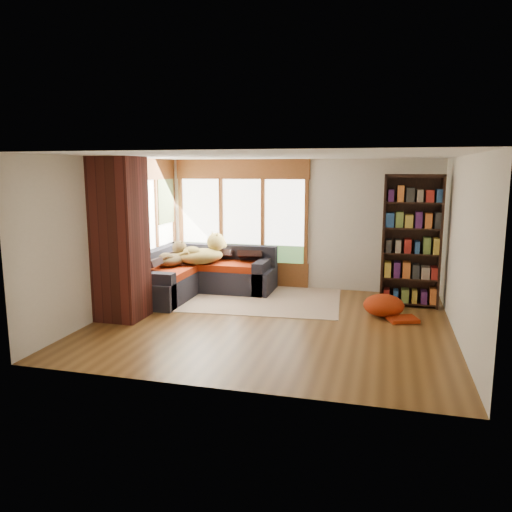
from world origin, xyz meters
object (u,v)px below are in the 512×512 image
at_px(brick_chimney, 120,239).
at_px(dog_brindle, 173,258).
at_px(area_rug, 255,297).
at_px(dog_tan, 205,253).
at_px(sectional_sofa, 195,276).
at_px(pouf, 384,305).
at_px(bookshelf, 411,241).

relative_size(brick_chimney, dog_brindle, 3.26).
bearing_deg(area_rug, dog_tan, 172.43).
bearing_deg(sectional_sofa, area_rug, -8.88).
height_order(pouf, dog_tan, dog_tan).
xyz_separation_m(brick_chimney, sectional_sofa, (0.45, 2.05, -1.00)).
relative_size(sectional_sofa, area_rug, 0.70).
distance_m(brick_chimney, area_rug, 2.83).
xyz_separation_m(brick_chimney, dog_brindle, (0.20, 1.59, -0.56)).
distance_m(sectional_sofa, pouf, 3.77).
height_order(bookshelf, dog_brindle, bookshelf).
xyz_separation_m(area_rug, pouf, (2.36, -0.60, 0.19)).
xyz_separation_m(area_rug, bookshelf, (2.78, 0.15, 1.15)).
height_order(brick_chimney, pouf, brick_chimney).
xyz_separation_m(bookshelf, pouf, (-0.42, -0.76, -0.97)).
relative_size(brick_chimney, pouf, 3.92).
bearing_deg(sectional_sofa, dog_tan, -21.67).
distance_m(dog_tan, dog_brindle, 0.62).
distance_m(brick_chimney, sectional_sofa, 2.32).
xyz_separation_m(sectional_sofa, bookshelf, (4.09, -0.10, 0.86)).
bearing_deg(area_rug, bookshelf, 3.16).
bearing_deg(pouf, area_rug, 165.62).
xyz_separation_m(pouf, dog_brindle, (-3.92, 0.41, 0.54)).
xyz_separation_m(brick_chimney, pouf, (4.12, 1.19, -1.11)).
relative_size(bookshelf, dog_tan, 2.23).
bearing_deg(dog_tan, brick_chimney, -156.02).
bearing_deg(pouf, dog_brindle, 174.09).
height_order(bookshelf, dog_tan, bookshelf).
bearing_deg(area_rug, brick_chimney, -134.50).
xyz_separation_m(brick_chimney, dog_tan, (0.71, 1.93, -0.50)).
relative_size(brick_chimney, dog_tan, 2.50).
bearing_deg(dog_brindle, dog_tan, -42.53).
height_order(brick_chimney, sectional_sofa, brick_chimney).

